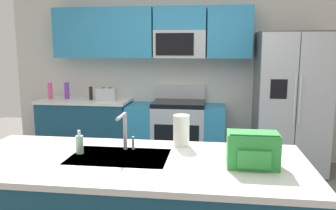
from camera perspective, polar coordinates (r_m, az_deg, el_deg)
name	(u,v)px	position (r m, az deg, el deg)	size (l,w,h in m)	color
kitchen_wall_unit	(174,59)	(5.04, 0.96, 7.58)	(5.20, 0.43, 2.60)	beige
back_counter	(86,129)	(5.21, -13.48, -3.97)	(1.30, 0.63, 0.90)	navy
range_oven	(176,133)	(4.91, 1.35, -4.65)	(1.36, 0.61, 1.10)	#B7BABF
refrigerator	(290,103)	(4.82, 19.66, 0.37)	(0.90, 0.76, 1.85)	#4C4F54
toaster	(107,94)	(4.95, -10.17, 1.79)	(0.28, 0.16, 0.18)	#B7BABF
pepper_mill	(91,93)	(5.08, -12.71, 1.94)	(0.05, 0.05, 0.19)	black
bottle_purple	(67,91)	(5.26, -16.47, 2.32)	(0.07, 0.07, 0.24)	purple
bottle_pink	(50,91)	(5.30, -19.00, 2.23)	(0.07, 0.07, 0.24)	#EA4C93
sink_faucet	(125,128)	(2.52, -7.21, -3.85)	(0.08, 0.21, 0.28)	#B7BABF
soap_dispenser	(79,144)	(2.54, -14.51, -6.33)	(0.06, 0.06, 0.17)	#A5D8B2
paper_towel_roll	(181,130)	(2.64, 2.23, -4.26)	(0.12, 0.12, 0.24)	white
backpack	(253,149)	(2.25, 13.90, -7.11)	(0.32, 0.22, 0.23)	green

